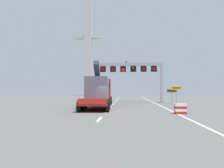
{
  "coord_description": "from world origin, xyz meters",
  "views": [
    {
      "loc": [
        1.72,
        -21.23,
        2.12
      ],
      "look_at": [
        -0.38,
        9.83,
        2.97
      ],
      "focal_mm": 34.14,
      "sensor_mm": 36.0,
      "label": 1
    }
  ],
  "objects_px": {
    "overhead_lane_gantry": "(136,70)",
    "exit_sign_yellow": "(176,91)",
    "tourist_info_sign_brown": "(172,93)",
    "heavy_haul_truck_red": "(100,91)",
    "crash_barrier_striped": "(180,109)",
    "bridge_pylon_distant": "(88,47)"
  },
  "relations": [
    {
      "from": "overhead_lane_gantry",
      "to": "exit_sign_yellow",
      "type": "height_order",
      "value": "overhead_lane_gantry"
    },
    {
      "from": "overhead_lane_gantry",
      "to": "tourist_info_sign_brown",
      "type": "height_order",
      "value": "overhead_lane_gantry"
    },
    {
      "from": "overhead_lane_gantry",
      "to": "heavy_haul_truck_red",
      "type": "relative_size",
      "value": 0.82
    },
    {
      "from": "crash_barrier_striped",
      "to": "tourist_info_sign_brown",
      "type": "bearing_deg",
      "value": 81.1
    },
    {
      "from": "crash_barrier_striped",
      "to": "bridge_pylon_distant",
      "type": "relative_size",
      "value": 0.03
    },
    {
      "from": "tourist_info_sign_brown",
      "to": "bridge_pylon_distant",
      "type": "relative_size",
      "value": 0.07
    },
    {
      "from": "bridge_pylon_distant",
      "to": "crash_barrier_striped",
      "type": "bearing_deg",
      "value": -71.7
    },
    {
      "from": "heavy_haul_truck_red",
      "to": "bridge_pylon_distant",
      "type": "distance_m",
      "value": 50.51
    },
    {
      "from": "bridge_pylon_distant",
      "to": "tourist_info_sign_brown",
      "type": "bearing_deg",
      "value": -64.38
    },
    {
      "from": "overhead_lane_gantry",
      "to": "crash_barrier_striped",
      "type": "bearing_deg",
      "value": -79.45
    },
    {
      "from": "heavy_haul_truck_red",
      "to": "bridge_pylon_distant",
      "type": "height_order",
      "value": "bridge_pylon_distant"
    },
    {
      "from": "crash_barrier_striped",
      "to": "heavy_haul_truck_red",
      "type": "bearing_deg",
      "value": 134.46
    },
    {
      "from": "heavy_haul_truck_red",
      "to": "tourist_info_sign_brown",
      "type": "distance_m",
      "value": 11.21
    },
    {
      "from": "exit_sign_yellow",
      "to": "tourist_info_sign_brown",
      "type": "height_order",
      "value": "exit_sign_yellow"
    },
    {
      "from": "overhead_lane_gantry",
      "to": "exit_sign_yellow",
      "type": "bearing_deg",
      "value": -48.28
    },
    {
      "from": "crash_barrier_striped",
      "to": "exit_sign_yellow",
      "type": "bearing_deg",
      "value": 78.67
    },
    {
      "from": "heavy_haul_truck_red",
      "to": "exit_sign_yellow",
      "type": "height_order",
      "value": "heavy_haul_truck_red"
    },
    {
      "from": "tourist_info_sign_brown",
      "to": "crash_barrier_striped",
      "type": "distance_m",
      "value": 13.16
    },
    {
      "from": "heavy_haul_truck_red",
      "to": "bridge_pylon_distant",
      "type": "xyz_separation_m",
      "value": [
        -10.14,
        47.04,
        15.34
      ]
    },
    {
      "from": "crash_barrier_striped",
      "to": "bridge_pylon_distant",
      "type": "bearing_deg",
      "value": 108.3
    },
    {
      "from": "tourist_info_sign_brown",
      "to": "exit_sign_yellow",
      "type": "bearing_deg",
      "value": -86.62
    },
    {
      "from": "overhead_lane_gantry",
      "to": "bridge_pylon_distant",
      "type": "relative_size",
      "value": 0.34
    }
  ]
}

